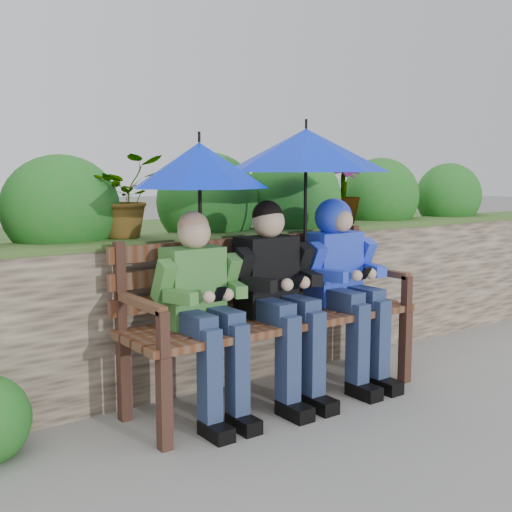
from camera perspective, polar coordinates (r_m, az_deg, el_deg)
ground at (r=4.01m, az=0.86°, el=-13.75°), size 60.00×60.00×0.00m
garden_backdrop at (r=5.12m, az=-11.33°, el=-2.12°), size 8.00×2.85×1.79m
park_bench at (r=4.13m, az=1.04°, el=-4.40°), size 2.00×0.59×1.05m
boy_left at (r=3.73m, az=-4.76°, el=-4.21°), size 0.52×0.60×1.23m
boy_middle at (r=4.02m, az=1.89°, el=-3.03°), size 0.56×0.64×1.27m
boy_right at (r=4.40m, az=7.77°, el=-1.56°), size 0.55×0.67×1.27m
umbrella_left at (r=3.72m, az=-5.04°, el=8.02°), size 0.80×0.80×0.92m
umbrella_right at (r=4.16m, az=4.46°, el=9.34°), size 1.06×1.06×1.00m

